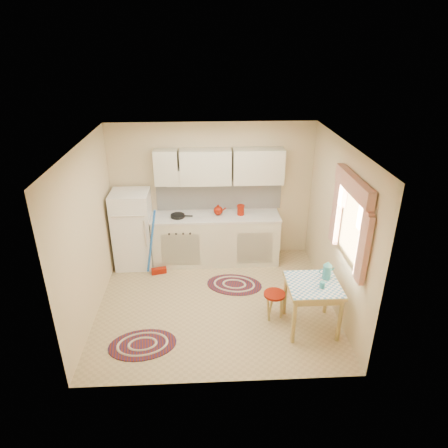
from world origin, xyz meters
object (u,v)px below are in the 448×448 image
(base_cabinets, at_px, (216,239))
(table, at_px, (311,306))
(stool, at_px, (274,305))
(fridge, at_px, (133,229))

(base_cabinets, relative_size, table, 3.12)
(table, relative_size, stool, 1.71)
(base_cabinets, relative_size, stool, 5.36)
(table, bearing_deg, stool, 153.71)
(fridge, height_order, base_cabinets, fridge)
(table, distance_m, stool, 0.56)
(stool, bearing_deg, fridge, 143.81)
(fridge, relative_size, table, 1.94)
(fridge, distance_m, stool, 2.84)
(base_cabinets, height_order, stool, base_cabinets)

